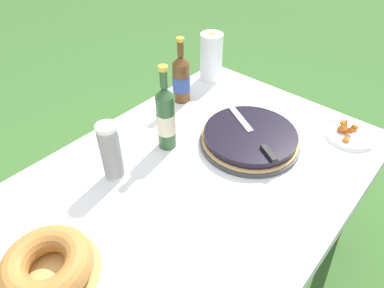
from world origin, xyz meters
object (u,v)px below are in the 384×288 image
(serving_knife, at_px, (254,135))
(cider_bottle_green, at_px, (166,118))
(cup_stack, at_px, (111,152))
(snack_plate_left, at_px, (349,133))
(berry_tart, at_px, (250,138))
(cider_bottle_amber, at_px, (181,79))
(bundt_cake, at_px, (47,266))
(paper_towel_roll, at_px, (211,57))

(serving_knife, distance_m, cider_bottle_green, 0.35)
(cup_stack, bearing_deg, snack_plate_left, -34.84)
(berry_tart, relative_size, serving_knife, 1.17)
(cider_bottle_green, distance_m, cider_bottle_amber, 0.34)
(bundt_cake, distance_m, paper_towel_roll, 1.19)
(bundt_cake, bearing_deg, paper_towel_roll, 17.06)
(cider_bottle_amber, bearing_deg, paper_towel_roll, 5.30)
(bundt_cake, bearing_deg, berry_tart, -6.64)
(serving_knife, relative_size, cup_stack, 1.49)
(serving_knife, xyz_separation_m, cup_stack, (-0.46, 0.29, 0.05))
(cup_stack, distance_m, cider_bottle_amber, 0.55)
(berry_tart, height_order, serving_knife, serving_knife)
(berry_tart, height_order, cider_bottle_green, cider_bottle_green)
(cup_stack, xyz_separation_m, paper_towel_roll, (0.78, 0.18, 0.01))
(serving_knife, relative_size, snack_plate_left, 1.64)
(berry_tart, bearing_deg, cider_bottle_green, 132.89)
(cider_bottle_green, bearing_deg, cider_bottle_amber, 32.86)
(bundt_cake, relative_size, cup_stack, 1.22)
(bundt_cake, xyz_separation_m, cider_bottle_green, (0.61, 0.14, 0.09))
(berry_tart, relative_size, bundt_cake, 1.43)
(serving_knife, height_order, cider_bottle_green, cider_bottle_green)
(berry_tart, xyz_separation_m, paper_towel_roll, (0.31, 0.45, 0.09))
(cup_stack, xyz_separation_m, cider_bottle_green, (0.25, -0.02, 0.02))
(berry_tart, xyz_separation_m, bundt_cake, (-0.83, 0.10, 0.01))
(snack_plate_left, bearing_deg, serving_knife, 141.87)
(serving_knife, bearing_deg, cider_bottle_green, 67.21)
(berry_tart, height_order, cider_bottle_amber, cider_bottle_amber)
(cider_bottle_green, distance_m, paper_towel_roll, 0.57)
(serving_knife, height_order, bundt_cake, bundt_cake)
(cider_bottle_amber, bearing_deg, bundt_cake, -159.91)
(berry_tart, bearing_deg, cider_bottle_amber, 81.92)
(cup_stack, height_order, cider_bottle_amber, cider_bottle_amber)
(bundt_cake, height_order, cider_bottle_amber, cider_bottle_amber)
(cup_stack, bearing_deg, serving_knife, -32.33)
(paper_towel_roll, bearing_deg, bundt_cake, -162.94)
(cup_stack, bearing_deg, berry_tart, -29.21)
(serving_knife, distance_m, cider_bottle_amber, 0.46)
(cup_stack, xyz_separation_m, cider_bottle_amber, (0.53, 0.16, -0.00))
(cider_bottle_green, bearing_deg, paper_towel_roll, 21.26)
(cider_bottle_green, bearing_deg, bundt_cake, -166.75)
(snack_plate_left, height_order, paper_towel_roll, paper_towel_roll)
(bundt_cake, relative_size, paper_towel_roll, 1.15)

